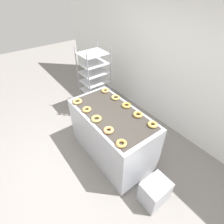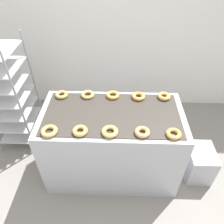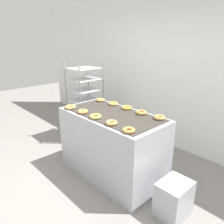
{
  "view_description": "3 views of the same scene",
  "coord_description": "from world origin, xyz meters",
  "px_view_note": "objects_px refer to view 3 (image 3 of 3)",
  "views": [
    {
      "loc": [
        1.72,
        -0.65,
        2.7
      ],
      "look_at": [
        0.0,
        0.65,
        0.99
      ],
      "focal_mm": 28.0,
      "sensor_mm": 36.0,
      "label": 1
    },
    {
      "loc": [
        0.06,
        -1.08,
        2.48
      ],
      "look_at": [
        0.0,
        0.65,
        0.99
      ],
      "focal_mm": 35.0,
      "sensor_mm": 36.0,
      "label": 2
    },
    {
      "loc": [
        2.1,
        -1.31,
        1.96
      ],
      "look_at": [
        0.0,
        0.65,
        0.99
      ],
      "focal_mm": 35.0,
      "sensor_mm": 36.0,
      "label": 3
    }
  ],
  "objects_px": {
    "donut_near_left": "(83,111)",
    "donut_far_leftmost": "(100,100)",
    "glaze_bin": "(174,199)",
    "donut_near_rightmost": "(129,130)",
    "donut_far_right": "(141,112)",
    "fryer_machine": "(112,145)",
    "donut_far_left": "(113,104)",
    "baking_rack_cart": "(85,100)",
    "donut_near_right": "(112,123)",
    "donut_near_leftmost": "(71,107)",
    "donut_near_center": "(96,116)",
    "donut_far_rightmost": "(159,117)",
    "donut_far_center": "(127,108)"
  },
  "relations": [
    {
      "from": "donut_near_left",
      "to": "donut_far_leftmost",
      "type": "height_order",
      "value": "donut_near_left"
    },
    {
      "from": "glaze_bin",
      "to": "donut_near_left",
      "type": "xyz_separation_m",
      "value": [
        -1.38,
        -0.24,
        0.78
      ]
    },
    {
      "from": "donut_near_rightmost",
      "to": "donut_far_right",
      "type": "distance_m",
      "value": 0.65
    },
    {
      "from": "fryer_machine",
      "to": "donut_far_left",
      "type": "relative_size",
      "value": 10.04
    },
    {
      "from": "baking_rack_cart",
      "to": "donut_far_left",
      "type": "bearing_deg",
      "value": -11.92
    },
    {
      "from": "fryer_machine",
      "to": "donut_near_left",
      "type": "height_order",
      "value": "donut_near_left"
    },
    {
      "from": "donut_near_rightmost",
      "to": "donut_near_right",
      "type": "bearing_deg",
      "value": 177.76
    },
    {
      "from": "donut_far_right",
      "to": "donut_far_left",
      "type": "bearing_deg",
      "value": 178.42
    },
    {
      "from": "donut_near_rightmost",
      "to": "donut_near_leftmost",
      "type": "bearing_deg",
      "value": -179.84
    },
    {
      "from": "donut_near_center",
      "to": "donut_far_rightmost",
      "type": "xyz_separation_m",
      "value": [
        0.6,
        0.58,
        0.0
      ]
    },
    {
      "from": "donut_far_leftmost",
      "to": "glaze_bin",
      "type": "bearing_deg",
      "value": -11.23
    },
    {
      "from": "donut_near_center",
      "to": "donut_near_leftmost",
      "type": "bearing_deg",
      "value": -178.85
    },
    {
      "from": "donut_near_right",
      "to": "donut_near_center",
      "type": "bearing_deg",
      "value": -179.43
    },
    {
      "from": "fryer_machine",
      "to": "donut_near_center",
      "type": "distance_m",
      "value": 0.58
    },
    {
      "from": "donut_near_center",
      "to": "donut_near_rightmost",
      "type": "height_order",
      "value": "donut_near_center"
    },
    {
      "from": "donut_near_leftmost",
      "to": "donut_near_right",
      "type": "bearing_deg",
      "value": 0.95
    },
    {
      "from": "glaze_bin",
      "to": "donut_near_rightmost",
      "type": "height_order",
      "value": "donut_near_rightmost"
    },
    {
      "from": "baking_rack_cart",
      "to": "glaze_bin",
      "type": "xyz_separation_m",
      "value": [
        2.44,
        -0.57,
        -0.57
      ]
    },
    {
      "from": "baking_rack_cart",
      "to": "donut_far_leftmost",
      "type": "xyz_separation_m",
      "value": [
        0.76,
        -0.23,
        0.2
      ]
    },
    {
      "from": "donut_near_right",
      "to": "donut_near_left",
      "type": "bearing_deg",
      "value": -179.78
    },
    {
      "from": "donut_near_leftmost",
      "to": "donut_near_left",
      "type": "distance_m",
      "value": 0.29
    },
    {
      "from": "glaze_bin",
      "to": "donut_far_left",
      "type": "distance_m",
      "value": 1.62
    },
    {
      "from": "fryer_machine",
      "to": "donut_near_center",
      "type": "bearing_deg",
      "value": -92.23
    },
    {
      "from": "baking_rack_cart",
      "to": "donut_far_left",
      "type": "relative_size",
      "value": 10.05
    },
    {
      "from": "fryer_machine",
      "to": "donut_near_left",
      "type": "distance_m",
      "value": 0.65
    },
    {
      "from": "donut_near_leftmost",
      "to": "donut_far_center",
      "type": "relative_size",
      "value": 1.05
    },
    {
      "from": "donut_far_right",
      "to": "glaze_bin",
      "type": "bearing_deg",
      "value": -22.43
    },
    {
      "from": "fryer_machine",
      "to": "donut_near_left",
      "type": "relative_size",
      "value": 10.43
    },
    {
      "from": "donut_near_leftmost",
      "to": "baking_rack_cart",
      "type": "bearing_deg",
      "value": 132.9
    },
    {
      "from": "donut_far_rightmost",
      "to": "donut_near_right",
      "type": "bearing_deg",
      "value": -116.73
    },
    {
      "from": "donut_far_rightmost",
      "to": "fryer_machine",
      "type": "bearing_deg",
      "value": -153.47
    },
    {
      "from": "donut_far_left",
      "to": "donut_far_right",
      "type": "distance_m",
      "value": 0.58
    },
    {
      "from": "donut_far_leftmost",
      "to": "donut_far_left",
      "type": "relative_size",
      "value": 0.96
    },
    {
      "from": "donut_near_left",
      "to": "donut_far_right",
      "type": "bearing_deg",
      "value": 43.9
    },
    {
      "from": "baking_rack_cart",
      "to": "donut_far_center",
      "type": "relative_size",
      "value": 10.09
    },
    {
      "from": "donut_far_leftmost",
      "to": "donut_far_left",
      "type": "bearing_deg",
      "value": 2.02
    },
    {
      "from": "fryer_machine",
      "to": "glaze_bin",
      "type": "height_order",
      "value": "fryer_machine"
    },
    {
      "from": "glaze_bin",
      "to": "donut_far_left",
      "type": "relative_size",
      "value": 2.8
    },
    {
      "from": "donut_near_left",
      "to": "donut_far_center",
      "type": "height_order",
      "value": "donut_near_left"
    },
    {
      "from": "baking_rack_cart",
      "to": "donut_far_left",
      "type": "height_order",
      "value": "baking_rack_cart"
    },
    {
      "from": "donut_near_leftmost",
      "to": "donut_far_left",
      "type": "distance_m",
      "value": 0.67
    },
    {
      "from": "fryer_machine",
      "to": "donut_far_right",
      "type": "bearing_deg",
      "value": 43.83
    },
    {
      "from": "donut_near_leftmost",
      "to": "donut_far_leftmost",
      "type": "xyz_separation_m",
      "value": [
        -0.0,
        0.58,
        -0.0
      ]
    },
    {
      "from": "donut_near_left",
      "to": "donut_near_center",
      "type": "height_order",
      "value": "same"
    },
    {
      "from": "donut_near_left",
      "to": "baking_rack_cart",
      "type": "bearing_deg",
      "value": 142.58
    },
    {
      "from": "donut_near_left",
      "to": "donut_near_rightmost",
      "type": "bearing_deg",
      "value": -0.6
    },
    {
      "from": "donut_far_left",
      "to": "donut_far_rightmost",
      "type": "height_order",
      "value": "donut_far_rightmost"
    },
    {
      "from": "baking_rack_cart",
      "to": "donut_near_center",
      "type": "distance_m",
      "value": 1.58
    },
    {
      "from": "donut_near_center",
      "to": "donut_far_rightmost",
      "type": "relative_size",
      "value": 1.09
    },
    {
      "from": "glaze_bin",
      "to": "donut_far_leftmost",
      "type": "relative_size",
      "value": 2.92
    }
  ]
}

